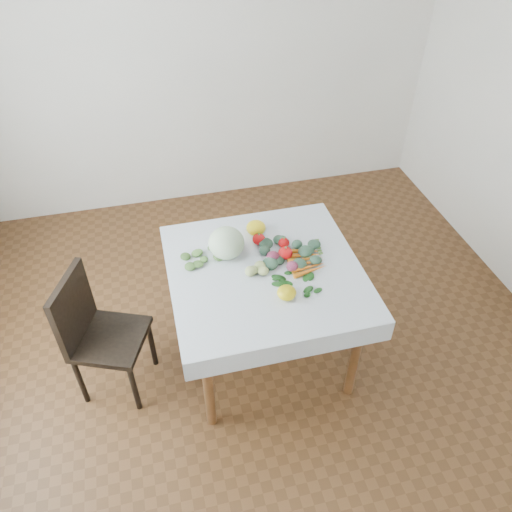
{
  "coord_description": "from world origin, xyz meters",
  "views": [
    {
      "loc": [
        -0.57,
        -2.08,
        2.74
      ],
      "look_at": [
        -0.04,
        0.06,
        0.82
      ],
      "focal_mm": 35.0,
      "sensor_mm": 36.0,
      "label": 1
    }
  ],
  "objects": [
    {
      "name": "ground",
      "position": [
        0.0,
        0.0,
        0.0
      ],
      "size": [
        4.0,
        4.0,
        0.0
      ],
      "primitive_type": "plane",
      "color": "brown"
    },
    {
      "name": "kale_bunch",
      "position": [
        0.21,
        0.11,
        0.78
      ],
      "size": [
        0.33,
        0.33,
        0.05
      ],
      "color": "#33543E",
      "rests_on": "tablecloth"
    },
    {
      "name": "tomato_a",
      "position": [
        -0.12,
        0.23,
        0.79
      ],
      "size": [
        0.09,
        0.09,
        0.07
      ],
      "primitive_type": "ellipsoid",
      "rotation": [
        0.0,
        0.0,
        -0.17
      ],
      "color": "red",
      "rests_on": "tablecloth"
    },
    {
      "name": "tablecloth",
      "position": [
        0.0,
        0.0,
        0.75
      ],
      "size": [
        1.12,
        1.12,
        0.01
      ],
      "primitive_type": "cube",
      "color": "white",
      "rests_on": "table"
    },
    {
      "name": "dill_bunch",
      "position": [
        -0.33,
        0.22,
        0.77
      ],
      "size": [
        0.26,
        0.18,
        0.03
      ],
      "color": "#537F3A",
      "rests_on": "tablecloth"
    },
    {
      "name": "tomatillo_cluster",
      "position": [
        -0.05,
        0.02,
        0.78
      ],
      "size": [
        0.12,
        0.14,
        0.05
      ],
      "color": "#BAC572",
      "rests_on": "tablecloth"
    },
    {
      "name": "heirloom_back",
      "position": [
        0.03,
        0.35,
        0.8
      ],
      "size": [
        0.16,
        0.16,
        0.09
      ],
      "primitive_type": "ellipsoid",
      "rotation": [
        0.0,
        0.0,
        -0.3
      ],
      "color": "gold",
      "rests_on": "tablecloth"
    },
    {
      "name": "tomato_d",
      "position": [
        0.17,
        0.18,
        0.79
      ],
      "size": [
        0.09,
        0.09,
        0.06
      ],
      "primitive_type": "ellipsoid",
      "rotation": [
        0.0,
        0.0,
        -0.42
      ],
      "color": "red",
      "rests_on": "tablecloth"
    },
    {
      "name": "tomato_b",
      "position": [
        0.02,
        0.24,
        0.79
      ],
      "size": [
        0.1,
        0.1,
        0.07
      ],
      "primitive_type": "ellipsoid",
      "rotation": [
        0.0,
        0.0,
        -0.34
      ],
      "color": "red",
      "rests_on": "tablecloth"
    },
    {
      "name": "cabbage",
      "position": [
        -0.19,
        0.18,
        0.85
      ],
      "size": [
        0.27,
        0.27,
        0.19
      ],
      "primitive_type": "ellipsoid",
      "rotation": [
        0.0,
        0.0,
        0.32
      ],
      "color": "#B6CCAA",
      "rests_on": "tablecloth"
    },
    {
      "name": "carrot_bunch",
      "position": [
        0.26,
        -0.0,
        0.77
      ],
      "size": [
        0.22,
        0.26,
        0.03
      ],
      "color": "orange",
      "rests_on": "tablecloth"
    },
    {
      "name": "back_wall",
      "position": [
        0.0,
        2.0,
        1.35
      ],
      "size": [
        4.0,
        0.04,
        2.7
      ],
      "primitive_type": "cube",
      "color": "white",
      "rests_on": "ground"
    },
    {
      "name": "onion_a",
      "position": [
        0.06,
        0.06,
        0.79
      ],
      "size": [
        0.1,
        0.1,
        0.07
      ],
      "primitive_type": "ellipsoid",
      "rotation": [
        0.0,
        0.0,
        0.28
      ],
      "color": "#53172D",
      "rests_on": "tablecloth"
    },
    {
      "name": "tomato_c",
      "position": [
        0.14,
        0.07,
        0.79
      ],
      "size": [
        0.11,
        0.11,
        0.08
      ],
      "primitive_type": "ellipsoid",
      "rotation": [
        0.0,
        0.0,
        0.34
      ],
      "color": "red",
      "rests_on": "tablecloth"
    },
    {
      "name": "table",
      "position": [
        0.0,
        0.0,
        0.65
      ],
      "size": [
        1.0,
        1.0,
        0.75
      ],
      "color": "brown",
      "rests_on": "ground"
    },
    {
      "name": "basil_bunch",
      "position": [
        0.13,
        -0.16,
        0.76
      ],
      "size": [
        0.24,
        0.21,
        0.01
      ],
      "color": "#194F18",
      "rests_on": "tablecloth"
    },
    {
      "name": "onion_b",
      "position": [
        0.15,
        -0.04,
        0.79
      ],
      "size": [
        0.09,
        0.09,
        0.06
      ],
      "primitive_type": "ellipsoid",
      "rotation": [
        0.0,
        0.0,
        0.38
      ],
      "color": "#53172D",
      "rests_on": "tablecloth"
    },
    {
      "name": "chair",
      "position": [
        -1.03,
        0.01,
        0.5
      ],
      "size": [
        0.52,
        0.52,
        0.87
      ],
      "color": "black",
      "rests_on": "ground"
    },
    {
      "name": "heirloom_front",
      "position": [
        0.06,
        -0.25,
        0.79
      ],
      "size": [
        0.14,
        0.14,
        0.07
      ],
      "primitive_type": "ellipsoid",
      "rotation": [
        0.0,
        0.0,
        -0.37
      ],
      "color": "gold",
      "rests_on": "tablecloth"
    }
  ]
}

